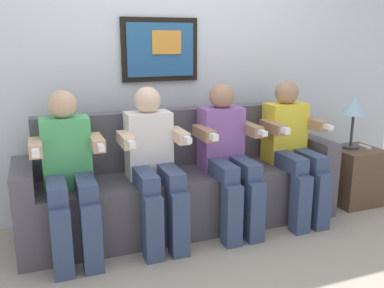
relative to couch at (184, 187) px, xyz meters
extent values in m
plane|color=#9E9384|center=(0.00, -0.33, -0.31)|extent=(6.30, 6.30, 0.00)
cube|color=silver|center=(0.00, 0.44, 0.99)|extent=(4.85, 0.05, 2.60)
cube|color=black|center=(-0.06, 0.40, 1.04)|extent=(0.63, 0.03, 0.50)
cube|color=#26598C|center=(-0.06, 0.38, 1.04)|extent=(0.55, 0.02, 0.42)
cube|color=orange|center=(-0.01, 0.37, 1.10)|extent=(0.24, 0.02, 0.18)
cube|color=#514C56|center=(0.00, -0.04, -0.09)|extent=(2.17, 0.58, 0.45)
cube|color=#514C56|center=(0.00, 0.18, 0.36)|extent=(2.17, 0.14, 0.45)
cube|color=#514C56|center=(-1.15, -0.04, 0.00)|extent=(0.14, 0.58, 0.62)
cube|color=#514C56|center=(1.15, -0.04, 0.00)|extent=(0.14, 0.58, 0.62)
cube|color=#4CB266|center=(-0.86, -0.05, 0.38)|extent=(0.32, 0.20, 0.48)
sphere|color=tan|center=(-0.86, -0.05, 0.70)|extent=(0.19, 0.19, 0.19)
cube|color=#38476B|center=(-0.95, -0.25, 0.20)|extent=(0.12, 0.40, 0.12)
cube|color=#38476B|center=(-0.77, -0.25, 0.20)|extent=(0.12, 0.40, 0.12)
cube|color=#38476B|center=(-0.95, -0.45, -0.09)|extent=(0.12, 0.12, 0.45)
cube|color=#38476B|center=(-0.77, -0.45, -0.09)|extent=(0.12, 0.12, 0.45)
cube|color=tan|center=(-1.05, -0.17, 0.46)|extent=(0.08, 0.28, 0.08)
cube|color=tan|center=(-0.67, -0.17, 0.46)|extent=(0.08, 0.28, 0.08)
cube|color=white|center=(-0.67, -0.33, 0.47)|extent=(0.04, 0.13, 0.04)
cube|color=white|center=(-1.05, -0.33, 0.47)|extent=(0.04, 0.10, 0.04)
cube|color=white|center=(-0.29, -0.05, 0.38)|extent=(0.32, 0.20, 0.48)
sphere|color=beige|center=(-0.29, -0.05, 0.70)|extent=(0.19, 0.19, 0.19)
cube|color=#38476B|center=(-0.38, -0.25, 0.20)|extent=(0.12, 0.40, 0.12)
cube|color=#38476B|center=(-0.20, -0.25, 0.20)|extent=(0.12, 0.40, 0.12)
cube|color=#38476B|center=(-0.38, -0.45, -0.09)|extent=(0.12, 0.12, 0.45)
cube|color=#38476B|center=(-0.20, -0.45, -0.09)|extent=(0.12, 0.12, 0.45)
cube|color=beige|center=(-0.48, -0.17, 0.46)|extent=(0.08, 0.28, 0.08)
cube|color=beige|center=(-0.10, -0.17, 0.46)|extent=(0.08, 0.28, 0.08)
cube|color=white|center=(-0.10, -0.33, 0.47)|extent=(0.04, 0.13, 0.04)
cube|color=white|center=(-0.48, -0.33, 0.47)|extent=(0.04, 0.10, 0.04)
cube|color=#8C59A5|center=(0.29, -0.05, 0.38)|extent=(0.32, 0.20, 0.48)
sphere|color=#9E7556|center=(0.29, -0.05, 0.70)|extent=(0.19, 0.19, 0.19)
cube|color=#38476B|center=(0.20, -0.25, 0.20)|extent=(0.12, 0.40, 0.12)
cube|color=#38476B|center=(0.38, -0.25, 0.20)|extent=(0.12, 0.40, 0.12)
cube|color=#38476B|center=(0.20, -0.45, -0.09)|extent=(0.12, 0.12, 0.45)
cube|color=#38476B|center=(0.38, -0.45, -0.09)|extent=(0.12, 0.12, 0.45)
cube|color=#9E7556|center=(0.10, -0.17, 0.46)|extent=(0.08, 0.28, 0.08)
cube|color=#9E7556|center=(0.48, -0.17, 0.46)|extent=(0.08, 0.28, 0.08)
cube|color=white|center=(0.48, -0.33, 0.47)|extent=(0.04, 0.13, 0.04)
cube|color=white|center=(0.10, -0.33, 0.47)|extent=(0.04, 0.10, 0.04)
cube|color=yellow|center=(0.86, -0.05, 0.38)|extent=(0.32, 0.20, 0.48)
sphere|color=#9E7556|center=(0.86, -0.05, 0.70)|extent=(0.19, 0.19, 0.19)
cube|color=#38476B|center=(0.77, -0.25, 0.20)|extent=(0.12, 0.40, 0.12)
cube|color=#38476B|center=(0.95, -0.25, 0.20)|extent=(0.12, 0.40, 0.12)
cube|color=#38476B|center=(0.77, -0.45, -0.09)|extent=(0.12, 0.12, 0.45)
cube|color=#38476B|center=(0.95, -0.45, -0.09)|extent=(0.12, 0.12, 0.45)
cube|color=#9E7556|center=(0.67, -0.17, 0.46)|extent=(0.08, 0.28, 0.08)
cube|color=#9E7556|center=(1.05, -0.17, 0.46)|extent=(0.08, 0.28, 0.08)
cube|color=white|center=(1.05, -0.33, 0.47)|extent=(0.04, 0.13, 0.04)
cube|color=white|center=(0.67, -0.33, 0.47)|extent=(0.04, 0.10, 0.04)
cube|color=brown|center=(1.57, -0.11, -0.06)|extent=(0.40, 0.40, 0.50)
cylinder|color=#333338|center=(1.54, -0.08, 0.20)|extent=(0.14, 0.14, 0.02)
cylinder|color=#333338|center=(1.54, -0.08, 0.35)|extent=(0.02, 0.02, 0.28)
cone|color=#8CB2CC|center=(1.54, -0.08, 0.57)|extent=(0.22, 0.22, 0.16)
cube|color=white|center=(1.66, -0.11, 0.20)|extent=(0.04, 0.13, 0.02)
camera|label=1|loc=(-1.03, -2.87, 1.12)|focal=38.69mm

